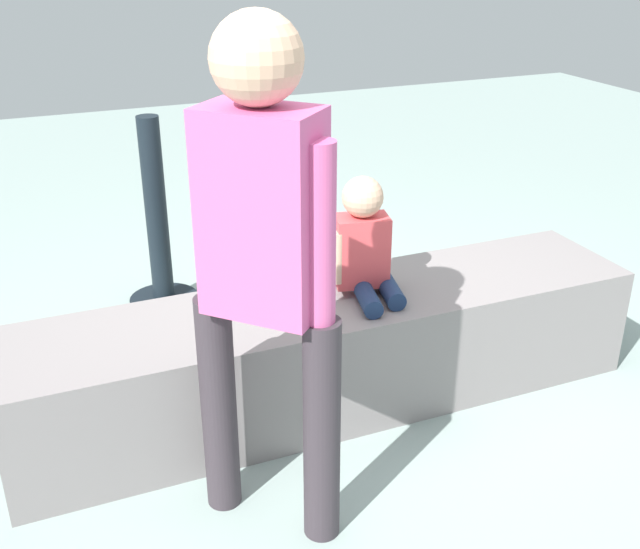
# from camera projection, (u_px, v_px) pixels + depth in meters

# --- Properties ---
(ground_plane) EXTENTS (12.00, 12.00, 0.00)m
(ground_plane) POSITION_uv_depth(u_px,v_px,m) (332.00, 400.00, 3.23)
(ground_plane) COLOR #8FA49E
(concrete_ledge) EXTENTS (2.57, 0.55, 0.48)m
(concrete_ledge) POSITION_uv_depth(u_px,v_px,m) (332.00, 351.00, 3.13)
(concrete_ledge) COLOR gray
(concrete_ledge) RESTS_ON ground_plane
(child_seated) EXTENTS (0.28, 0.34, 0.48)m
(child_seated) POSITION_uv_depth(u_px,v_px,m) (365.00, 244.00, 2.99)
(child_seated) COLOR navy
(child_seated) RESTS_ON concrete_ledge
(adult_standing) EXTENTS (0.38, 0.38, 1.65)m
(adult_standing) POSITION_uv_depth(u_px,v_px,m) (263.00, 247.00, 2.19)
(adult_standing) COLOR #372E35
(adult_standing) RESTS_ON ground_plane
(cake_plate) EXTENTS (0.22, 0.22, 0.07)m
(cake_plate) POSITION_uv_depth(u_px,v_px,m) (294.00, 290.00, 3.05)
(cake_plate) COLOR #4CA5D8
(cake_plate) RESTS_ON concrete_ledge
(gift_bag) EXTENTS (0.21, 0.11, 0.36)m
(gift_bag) POSITION_uv_depth(u_px,v_px,m) (173.00, 345.00, 3.33)
(gift_bag) COLOR #59C6B2
(gift_bag) RESTS_ON ground_plane
(railing_post) EXTENTS (0.36, 0.36, 1.00)m
(railing_post) POSITION_uv_depth(u_px,v_px,m) (159.00, 240.00, 3.89)
(railing_post) COLOR black
(railing_post) RESTS_ON ground_plane
(water_bottle_near_gift) EXTENTS (0.07, 0.07, 0.19)m
(water_bottle_near_gift) POSITION_uv_depth(u_px,v_px,m) (226.00, 281.00, 4.10)
(water_bottle_near_gift) COLOR silver
(water_bottle_near_gift) RESTS_ON ground_plane
(water_bottle_far_side) EXTENTS (0.07, 0.07, 0.24)m
(water_bottle_far_side) POSITION_uv_depth(u_px,v_px,m) (87.00, 352.00, 3.38)
(water_bottle_far_side) COLOR silver
(water_bottle_far_side) RESTS_ON ground_plane
(party_cup_red) EXTENTS (0.08, 0.08, 0.11)m
(party_cup_red) POSITION_uv_depth(u_px,v_px,m) (65.00, 348.00, 3.51)
(party_cup_red) COLOR red
(party_cup_red) RESTS_ON ground_plane
(cake_box_white) EXTENTS (0.37, 0.32, 0.10)m
(cake_box_white) POSITION_uv_depth(u_px,v_px,m) (364.00, 277.00, 4.22)
(cake_box_white) COLOR white
(cake_box_white) RESTS_ON ground_plane
(handbag_black_leather) EXTENTS (0.33, 0.10, 0.35)m
(handbag_black_leather) POSITION_uv_depth(u_px,v_px,m) (487.00, 284.00, 3.98)
(handbag_black_leather) COLOR black
(handbag_black_leather) RESTS_ON ground_plane
(handbag_brown_canvas) EXTENTS (0.33, 0.11, 0.32)m
(handbag_brown_canvas) POSITION_uv_depth(u_px,v_px,m) (259.00, 293.00, 3.92)
(handbag_brown_canvas) COLOR brown
(handbag_brown_canvas) RESTS_ON ground_plane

